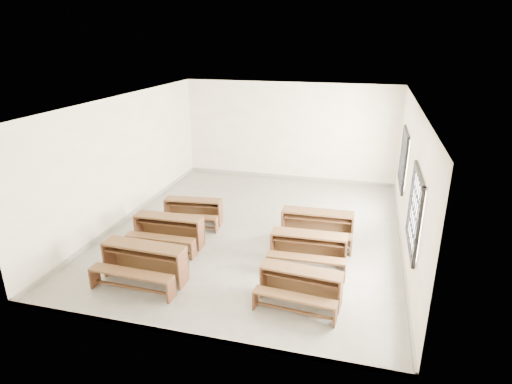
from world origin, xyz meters
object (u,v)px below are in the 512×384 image
(desk_set_2, at_px, (193,210))
(desk_set_4, at_px, (308,247))
(desk_set_0, at_px, (144,260))
(desk_set_5, at_px, (317,224))
(desk_set_1, at_px, (168,229))
(desk_set_3, at_px, (300,284))

(desk_set_2, distance_m, desk_set_4, 3.46)
(desk_set_0, height_order, desk_set_5, desk_set_0)
(desk_set_1, distance_m, desk_set_5, 3.45)
(desk_set_3, xyz_separation_m, desk_set_5, (-0.03, 2.54, 0.05))
(desk_set_1, distance_m, desk_set_2, 1.28)
(desk_set_0, xyz_separation_m, desk_set_5, (3.07, 2.58, -0.00))
(desk_set_1, bearing_deg, desk_set_5, 16.88)
(desk_set_5, bearing_deg, desk_set_1, -163.50)
(desk_set_0, bearing_deg, desk_set_5, 41.91)
(desk_set_2, distance_m, desk_set_3, 4.25)
(desk_set_1, relative_size, desk_set_3, 1.05)
(desk_set_4, distance_m, desk_set_5, 1.15)
(desk_set_0, height_order, desk_set_3, desk_set_0)
(desk_set_2, relative_size, desk_set_3, 1.00)
(desk_set_3, bearing_deg, desk_set_2, 144.64)
(desk_set_1, xyz_separation_m, desk_set_3, (3.31, -1.48, -0.03))
(desk_set_3, bearing_deg, desk_set_4, 97.46)
(desk_set_0, relative_size, desk_set_4, 1.06)
(desk_set_4, bearing_deg, desk_set_5, 86.46)
(desk_set_1, bearing_deg, desk_set_2, 85.71)
(desk_set_2, bearing_deg, desk_set_3, -46.72)
(desk_set_0, xyz_separation_m, desk_set_3, (3.10, 0.03, -0.06))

